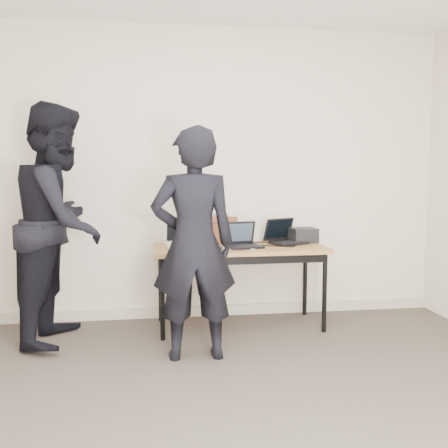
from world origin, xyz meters
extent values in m
cube|color=#443B34|center=(0.00, 0.00, -0.03)|extent=(4.50, 4.50, 0.05)
cube|color=beige|center=(0.00, 2.27, 1.35)|extent=(4.50, 0.05, 2.70)
cube|color=olive|center=(0.28, 1.87, 0.70)|extent=(1.51, 0.67, 0.03)
cylinder|color=black|center=(-0.41, 1.60, 0.34)|extent=(0.04, 0.04, 0.68)
cylinder|color=black|center=(0.97, 1.62, 0.34)|extent=(0.04, 0.04, 0.68)
cylinder|color=black|center=(-0.42, 2.13, 0.34)|extent=(0.04, 0.04, 0.68)
cylinder|color=black|center=(0.96, 2.15, 0.34)|extent=(0.04, 0.04, 0.68)
cube|color=black|center=(0.28, 1.59, 0.64)|extent=(1.40, 0.04, 0.06)
cube|color=beige|center=(-0.23, 1.86, 0.74)|extent=(0.29, 0.25, 0.03)
cube|color=beige|center=(-0.23, 1.83, 0.75)|extent=(0.23, 0.15, 0.01)
cube|color=beige|center=(-0.24, 1.98, 0.84)|extent=(0.27, 0.07, 0.19)
cube|color=black|center=(-0.24, 1.98, 0.84)|extent=(0.23, 0.06, 0.15)
cube|color=beige|center=(-0.24, 1.97, 0.75)|extent=(0.24, 0.04, 0.01)
cube|color=black|center=(0.31, 1.79, 0.73)|extent=(0.32, 0.27, 0.02)
cube|color=black|center=(0.32, 1.77, 0.74)|extent=(0.25, 0.16, 0.01)
cube|color=black|center=(0.28, 1.92, 0.84)|extent=(0.29, 0.12, 0.20)
cube|color=#26333F|center=(0.28, 1.91, 0.84)|extent=(0.25, 0.10, 0.16)
cube|color=black|center=(0.29, 1.90, 0.74)|extent=(0.25, 0.07, 0.01)
cube|color=black|center=(0.74, 1.96, 0.73)|extent=(0.37, 0.33, 0.02)
cube|color=black|center=(0.75, 1.93, 0.74)|extent=(0.28, 0.22, 0.01)
cube|color=black|center=(0.68, 2.09, 0.84)|extent=(0.31, 0.20, 0.21)
cube|color=black|center=(0.68, 2.08, 0.84)|extent=(0.26, 0.16, 0.17)
cube|color=black|center=(0.70, 2.06, 0.74)|extent=(0.26, 0.13, 0.01)
cube|color=#5B2E18|center=(0.10, 2.09, 0.84)|extent=(0.36, 0.16, 0.24)
cube|color=#5B2E18|center=(0.10, 2.03, 0.94)|extent=(0.36, 0.08, 0.07)
cube|color=#5B2E18|center=(0.26, 2.09, 0.82)|extent=(0.02, 0.10, 0.02)
ellipsoid|color=white|center=(0.13, 2.09, 1.00)|extent=(0.14, 0.11, 0.08)
cube|color=black|center=(0.91, 2.05, 0.79)|extent=(0.26, 0.23, 0.13)
cube|color=black|center=(0.06, 1.69, 0.73)|extent=(0.08, 0.05, 0.03)
cube|color=silver|center=(0.05, 1.76, 0.72)|extent=(0.26, 0.13, 0.01)
cube|color=black|center=(0.80, 1.87, 0.72)|extent=(0.16, 0.22, 0.01)
cube|color=silver|center=(0.27, 1.75, 0.72)|extent=(0.20, 0.16, 0.01)
cube|color=black|center=(0.46, 2.08, 0.72)|extent=(0.25, 0.02, 0.01)
cube|color=black|center=(0.58, 1.84, 0.72)|extent=(0.30, 0.17, 0.01)
cube|color=black|center=(-0.15, 1.87, 0.72)|extent=(0.25, 0.23, 0.01)
imported|color=black|center=(-0.18, 1.18, 0.85)|extent=(0.63, 0.42, 1.70)
imported|color=black|center=(-1.22, 1.75, 0.96)|extent=(0.84, 1.02, 1.92)
cube|color=#B9B199|center=(0.00, 2.23, 0.05)|extent=(4.50, 0.03, 0.10)
camera|label=1|loc=(-0.46, -2.41, 1.38)|focal=40.00mm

